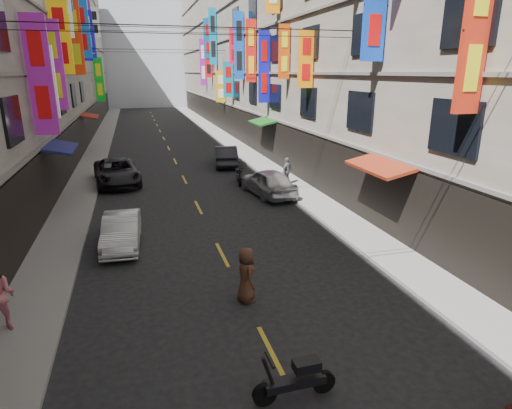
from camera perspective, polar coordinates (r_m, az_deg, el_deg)
sidewalk_left at (r=39.02m, az=-20.44°, el=6.74°), size 2.00×90.00×0.12m
sidewalk_right at (r=39.85m, az=-2.88°, el=8.00°), size 2.00×90.00×0.12m
building_row_right at (r=41.19m, az=5.66°, el=21.40°), size 10.14×90.00×19.00m
haze_block at (r=88.51m, az=-14.81°, el=19.68°), size 18.00×8.00×22.00m
shop_signage at (r=32.13m, az=-12.25°, el=21.49°), size 14.00×55.00×12.36m
street_awnings at (r=22.66m, az=-11.92°, el=8.10°), size 13.99×35.20×0.41m
overhead_cables at (r=26.59m, az=-10.53°, el=22.03°), size 14.00×38.04×1.24m
lane_markings at (r=36.04m, az=-11.18°, el=6.61°), size 0.12×80.20×0.01m
scooter_crossing at (r=9.49m, az=5.38°, el=-22.24°), size 1.80×0.50×1.14m
scooter_far_right at (r=25.81m, az=-2.28°, el=3.76°), size 0.58×1.80×1.14m
car_left_mid at (r=17.25m, az=-17.50°, el=-3.37°), size 1.51×3.86×1.25m
car_left_far at (r=26.99m, az=-18.08°, el=4.15°), size 3.01×5.54×1.47m
car_right_mid at (r=23.26m, az=1.62°, el=3.02°), size 2.37×4.58×1.49m
car_right_far at (r=30.91m, az=-4.02°, el=6.51°), size 2.22×4.54×1.43m
pedestrian_rfar at (r=25.21m, az=4.14°, el=4.49°), size 1.05×0.99×1.58m
pedestrian_crossing at (r=12.56m, az=-1.34°, el=-9.37°), size 0.63×0.86×1.68m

